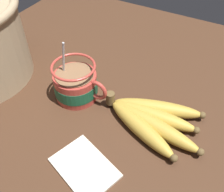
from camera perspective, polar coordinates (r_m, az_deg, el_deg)
table at (r=61.62cm, az=-1.43°, el=-1.55°), size 98.47×98.47×3.66cm
coffee_mug at (r=58.86cm, az=-8.21°, el=2.62°), size 13.55×10.21×14.50cm
banana_bunch at (r=54.17cm, az=9.02°, el=-5.23°), size 23.40×16.34×4.11cm
napkin at (r=48.98cm, az=-6.29°, el=-15.95°), size 14.25×12.01×0.60cm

